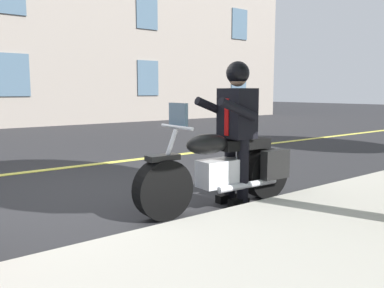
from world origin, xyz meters
name	(u,v)px	position (x,y,z in m)	size (l,w,h in m)	color
ground_plane	(90,193)	(0.00, 0.00, 0.00)	(80.00, 80.00, 0.00)	#28282B
lane_center_stripe	(45,170)	(0.00, -2.00, 0.01)	(60.00, 0.16, 0.01)	#E5DB4C
motorcycle_main	(224,170)	(-1.04, 1.55, 0.45)	(2.22, 0.64, 1.26)	black
rider_main	(236,120)	(-1.23, 1.56, 1.04)	(0.63, 0.56, 1.74)	black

